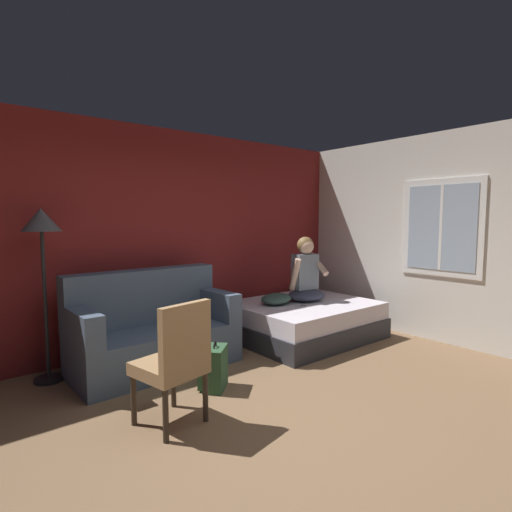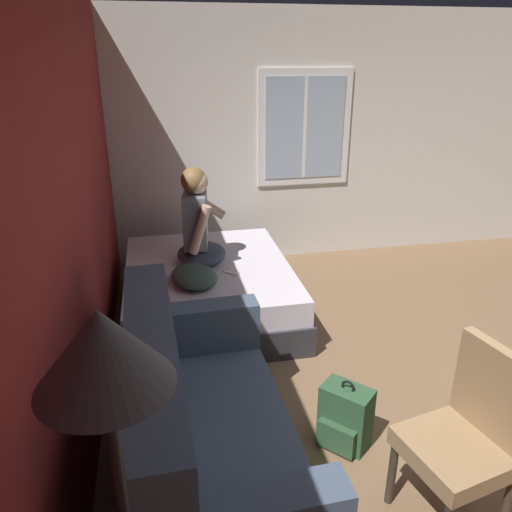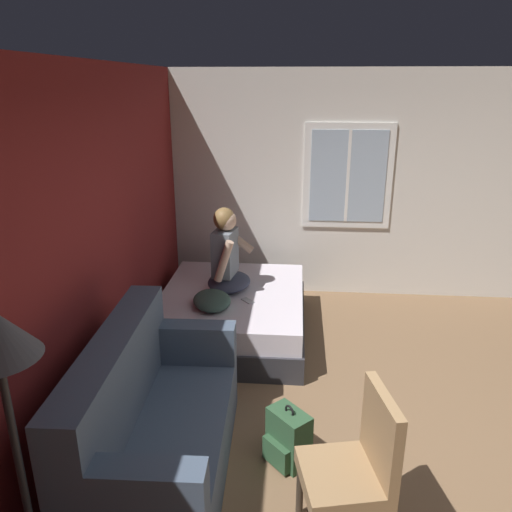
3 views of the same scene
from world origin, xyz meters
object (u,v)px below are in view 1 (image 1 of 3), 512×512
Objects in this scene: side_chair at (175,359)px; backpack at (214,369)px; person_seated at (306,275)px; throw_pillow at (276,299)px; couch at (153,331)px; cell_phone at (303,306)px; bed at (304,320)px; floor_lamp at (42,237)px.

backpack is (0.60, 0.39, -0.34)m from side_chair.
person_seated is 1.91× the size of backpack.
couch is at bearing 176.10° from throw_pillow.
couch reaches higher than cell_phone.
bed is 2.66m from side_chair.
side_chair is 2.38m from throw_pillow.
cell_phone is at bearing 20.33° from side_chair.
side_chair reaches higher than cell_phone.
throw_pillow is at bearing -14.25° from cell_phone.
bed is 0.37m from cell_phone.
floor_lamp reaches higher than couch.
couch is 1.45m from floor_lamp.
person_seated is 0.52m from cell_phone.
bed is 1.07× the size of floor_lamp.
side_chair reaches higher than bed.
floor_lamp is at bearing 162.97° from couch.
side_chair is (-2.44, -1.01, 0.30)m from bed.
floor_lamp is at bearing 171.16° from throw_pillow.
cell_phone is (2.24, 0.83, -0.05)m from side_chair.
side_chair is (-0.40, -1.27, 0.14)m from couch.
throw_pillow is (-0.37, 0.15, 0.31)m from bed.
side_chair is 0.79m from backpack.
bed is at bearing -7.32° from couch.
floor_lamp reaches higher than throw_pillow.
floor_lamp is at bearing 169.48° from bed.
floor_lamp reaches higher than cell_phone.
throw_pillow reaches higher than bed.
floor_lamp reaches higher than backpack.
backpack is 0.95× the size of throw_pillow.
floor_lamp is (-2.65, 0.41, 0.88)m from throw_pillow.
throw_pillow is 0.28× the size of floor_lamp.
floor_lamp is at bearing 34.36° from cell_phone.
backpack is at bearing -160.48° from person_seated.
throw_pillow is at bearing 157.99° from bed.
person_seated reaches higher than bed.
person_seated is at bearing -10.65° from throw_pillow.
cell_phone is (1.64, 0.44, 0.29)m from backpack.
couch is 11.98× the size of cell_phone.
person_seated reaches higher than throw_pillow.
floor_lamp reaches higher than person_seated.
floor_lamp is at bearing 170.89° from person_seated.
side_chair is at bearing -147.32° from backpack.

